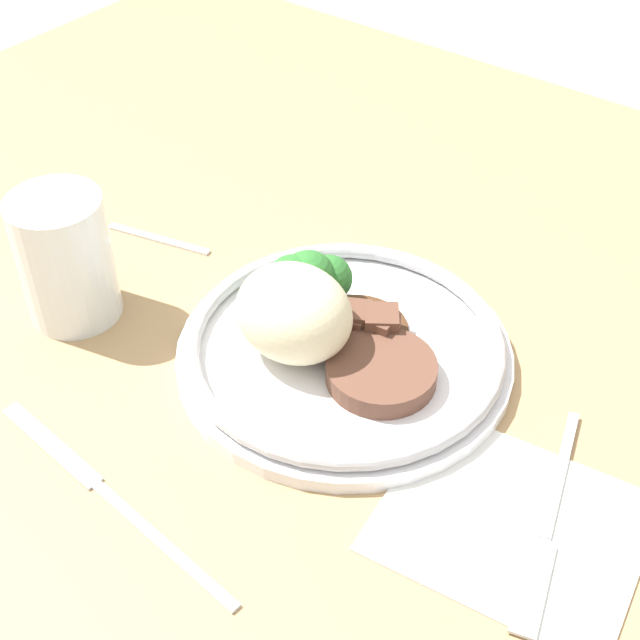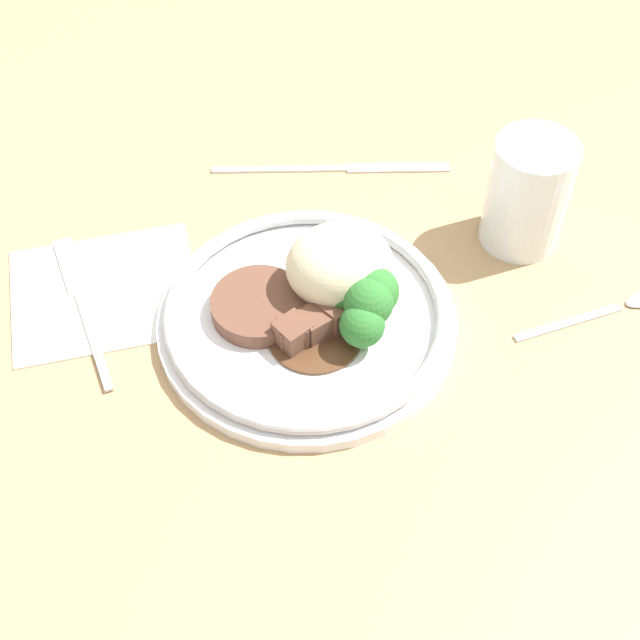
# 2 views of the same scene
# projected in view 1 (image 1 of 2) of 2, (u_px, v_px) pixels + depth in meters

# --- Properties ---
(ground_plane) EXTENTS (8.00, 8.00, 0.00)m
(ground_plane) POSITION_uv_depth(u_px,v_px,m) (320.00, 452.00, 0.66)
(ground_plane) COLOR tan
(dining_table) EXTENTS (1.29, 1.09, 0.05)m
(dining_table) POSITION_uv_depth(u_px,v_px,m) (320.00, 429.00, 0.64)
(dining_table) COLOR tan
(dining_table) RESTS_ON ground
(napkin) EXTENTS (0.17, 0.15, 0.00)m
(napkin) POSITION_uv_depth(u_px,v_px,m) (512.00, 524.00, 0.55)
(napkin) COLOR white
(napkin) RESTS_ON dining_table
(plate) EXTENTS (0.25, 0.25, 0.08)m
(plate) POSITION_uv_depth(u_px,v_px,m) (332.00, 334.00, 0.65)
(plate) COLOR white
(plate) RESTS_ON dining_table
(juice_glass) EXTENTS (0.07, 0.07, 0.10)m
(juice_glass) POSITION_uv_depth(u_px,v_px,m) (66.00, 263.00, 0.67)
(juice_glass) COLOR orange
(juice_glass) RESTS_ON dining_table
(fork) EXTENTS (0.06, 0.17, 0.00)m
(fork) POSITION_uv_depth(u_px,v_px,m) (545.00, 535.00, 0.54)
(fork) COLOR silver
(fork) RESTS_ON napkin
(knife) EXTENTS (0.23, 0.03, 0.00)m
(knife) POSITION_uv_depth(u_px,v_px,m) (102.00, 490.00, 0.57)
(knife) COLOR silver
(knife) RESTS_ON dining_table
(spoon) EXTENTS (0.16, 0.05, 0.01)m
(spoon) POSITION_uv_depth(u_px,v_px,m) (98.00, 222.00, 0.79)
(spoon) COLOR silver
(spoon) RESTS_ON dining_table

